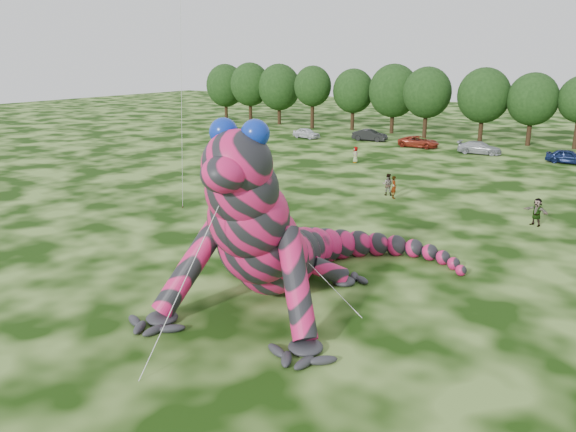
# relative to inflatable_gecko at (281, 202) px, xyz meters

# --- Properties ---
(ground) EXTENTS (240.00, 240.00, 0.00)m
(ground) POSITION_rel_inflatable_gecko_xyz_m (5.20, -2.96, -4.30)
(ground) COLOR #16330A
(ground) RESTS_ON ground
(inflatable_gecko) EXTENTS (17.46, 19.63, 8.61)m
(inflatable_gecko) POSITION_rel_inflatable_gecko_xyz_m (0.00, 0.00, 0.00)
(inflatable_gecko) COLOR #CA1958
(inflatable_gecko) RESTS_ON ground
(tree_0) EXTENTS (6.91, 6.22, 9.51)m
(tree_0) POSITION_rel_inflatable_gecko_xyz_m (-49.35, 56.27, 0.45)
(tree_0) COLOR black
(tree_0) RESTS_ON ground
(tree_1) EXTENTS (6.74, 6.07, 9.81)m
(tree_1) POSITION_rel_inflatable_gecko_xyz_m (-43.15, 55.09, 0.60)
(tree_1) COLOR black
(tree_1) RESTS_ON ground
(tree_2) EXTENTS (7.04, 6.34, 9.64)m
(tree_2) POSITION_rel_inflatable_gecko_xyz_m (-37.81, 55.80, 0.52)
(tree_2) COLOR black
(tree_2) RESTS_ON ground
(tree_3) EXTENTS (5.81, 5.23, 9.44)m
(tree_3) POSITION_rel_inflatable_gecko_xyz_m (-30.51, 54.11, 0.42)
(tree_3) COLOR black
(tree_3) RESTS_ON ground
(tree_4) EXTENTS (6.22, 5.60, 9.06)m
(tree_4) POSITION_rel_inflatable_gecko_xyz_m (-24.44, 55.75, 0.22)
(tree_4) COLOR black
(tree_4) RESTS_ON ground
(tree_5) EXTENTS (7.16, 6.44, 9.80)m
(tree_5) POSITION_rel_inflatable_gecko_xyz_m (-17.92, 55.47, 0.59)
(tree_5) COLOR black
(tree_5) RESTS_ON ground
(tree_6) EXTENTS (6.52, 5.86, 9.49)m
(tree_6) POSITION_rel_inflatable_gecko_xyz_m (-12.35, 53.72, 0.44)
(tree_6) COLOR black
(tree_6) RESTS_ON ground
(tree_7) EXTENTS (6.68, 6.01, 9.48)m
(tree_7) POSITION_rel_inflatable_gecko_xyz_m (-4.88, 53.84, 0.43)
(tree_7) COLOR black
(tree_7) RESTS_ON ground
(tree_8) EXTENTS (6.14, 5.53, 8.94)m
(tree_8) POSITION_rel_inflatable_gecko_xyz_m (0.99, 54.02, 0.17)
(tree_8) COLOR black
(tree_8) RESTS_ON ground
(car_0) EXTENTS (4.30, 2.41, 1.38)m
(car_0) POSITION_rel_inflatable_gecko_xyz_m (-25.61, 44.37, -3.61)
(car_0) COLOR silver
(car_0) RESTS_ON ground
(car_1) EXTENTS (4.68, 2.01, 1.50)m
(car_1) POSITION_rel_inflatable_gecko_xyz_m (-17.32, 46.81, -3.56)
(car_1) COLOR black
(car_1) RESTS_ON ground
(car_2) EXTENTS (4.97, 2.34, 1.37)m
(car_2) POSITION_rel_inflatable_gecko_xyz_m (-9.94, 45.13, -3.62)
(car_2) COLOR maroon
(car_2) RESTS_ON ground
(car_3) EXTENTS (4.97, 2.26, 1.41)m
(car_3) POSITION_rel_inflatable_gecko_xyz_m (-2.40, 44.37, -3.60)
(car_3) COLOR #9FA3A9
(car_3) RESTS_ON ground
(car_4) EXTENTS (4.32, 1.79, 1.46)m
(car_4) POSITION_rel_inflatable_gecko_xyz_m (6.96, 43.40, -3.57)
(car_4) COLOR #0F1B45
(car_4) RESTS_ON ground
(spectator_5) EXTENTS (1.81, 1.16, 1.87)m
(spectator_5) POSITION_rel_inflatable_gecko_xyz_m (8.40, 17.78, -3.37)
(spectator_5) COLOR gray
(spectator_5) RESTS_ON ground
(spectator_1) EXTENTS (1.00, 0.87, 1.78)m
(spectator_1) POSITION_rel_inflatable_gecko_xyz_m (-3.24, 20.19, -3.42)
(spectator_1) COLOR gray
(spectator_1) RESTS_ON ground
(spectator_4) EXTENTS (0.96, 0.97, 1.69)m
(spectator_4) POSITION_rel_inflatable_gecko_xyz_m (-11.85, 31.69, -3.46)
(spectator_4) COLOR gray
(spectator_4) RESTS_ON ground
(spectator_0) EXTENTS (0.75, 0.78, 1.79)m
(spectator_0) POSITION_rel_inflatable_gecko_xyz_m (-2.42, 19.52, -3.41)
(spectator_0) COLOR gray
(spectator_0) RESTS_ON ground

